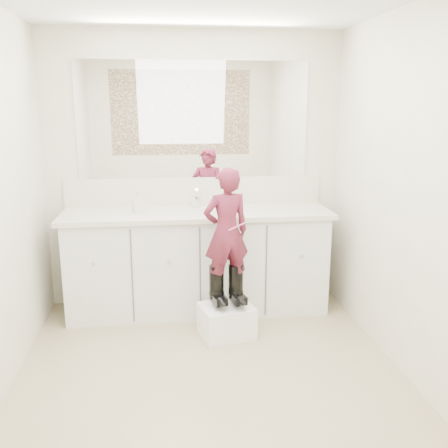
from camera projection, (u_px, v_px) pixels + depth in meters
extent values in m
plane|color=#978563|center=(212.00, 383.00, 3.27)|extent=(3.00, 3.00, 0.00)
plane|color=beige|center=(195.00, 171.00, 4.43)|extent=(2.60, 0.00, 2.60)
plane|color=beige|center=(257.00, 297.00, 1.54)|extent=(2.60, 0.00, 2.60)
plane|color=beige|center=(416.00, 198.00, 3.14)|extent=(0.00, 3.00, 3.00)
cube|color=silver|center=(198.00, 263.00, 4.35)|extent=(2.20, 0.55, 0.85)
cube|color=beige|center=(197.00, 214.00, 4.23)|extent=(2.28, 0.58, 0.04)
cube|color=beige|center=(195.00, 192.00, 4.46)|extent=(2.28, 0.03, 0.25)
cube|color=white|center=(194.00, 120.00, 4.32)|extent=(2.00, 0.02, 1.00)
cube|color=#472819|center=(259.00, 150.00, 1.44)|extent=(2.00, 0.01, 1.20)
cylinder|color=silver|center=(196.00, 202.00, 4.37)|extent=(0.08, 0.08, 0.10)
imported|color=beige|center=(236.00, 204.00, 4.34)|extent=(0.12, 0.12, 0.09)
imported|color=beige|center=(139.00, 201.00, 4.19)|extent=(0.10, 0.10, 0.19)
cube|color=white|center=(227.00, 321.00, 3.90)|extent=(0.45, 0.40, 0.25)
imported|color=#962E4B|center=(226.00, 232.00, 3.76)|extent=(0.40, 0.31, 0.98)
cylinder|color=#DC558E|center=(237.00, 226.00, 3.67)|extent=(0.13, 0.04, 0.06)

